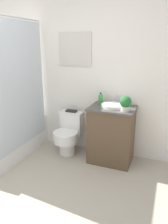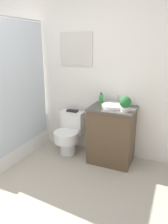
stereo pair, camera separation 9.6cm
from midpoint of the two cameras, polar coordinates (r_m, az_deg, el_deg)
wall_back at (r=3.43m, az=-2.00°, el=10.82°), size 3.10×0.07×2.50m
shower_area at (r=3.51m, az=-18.19°, el=-6.10°), size 0.56×1.37×1.98m
toilet at (r=3.40m, az=-3.15°, el=-5.74°), size 0.38×0.49×0.64m
vanity at (r=3.15m, az=8.08°, el=-5.96°), size 0.63×0.47×0.82m
sink at (r=3.02m, az=8.54°, el=1.65°), size 0.32×0.36×0.13m
soap_bottle at (r=3.15m, az=5.37°, el=3.38°), size 0.06×0.06×0.17m
potted_plant at (r=2.83m, az=11.70°, el=2.20°), size 0.15×0.15×0.20m
book_on_tank at (r=3.40m, az=-2.26°, el=0.32°), size 0.17×0.09×0.02m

